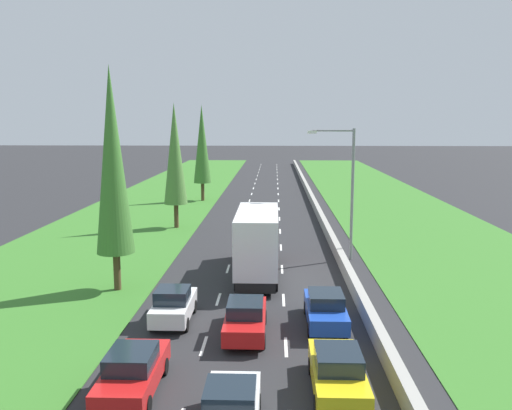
% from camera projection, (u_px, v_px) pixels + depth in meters
% --- Properties ---
extents(ground_plane, '(300.00, 300.00, 0.00)m').
position_uv_depth(ground_plane, '(264.00, 205.00, 61.08)').
color(ground_plane, '#28282B').
rests_on(ground_plane, ground).
extents(grass_verge_left, '(14.00, 140.00, 0.04)m').
position_uv_depth(grass_verge_left, '(154.00, 204.00, 61.50)').
color(grass_verge_left, '#387528').
rests_on(grass_verge_left, ground).
extents(grass_verge_right, '(14.00, 140.00, 0.04)m').
position_uv_depth(grass_verge_right, '(389.00, 205.00, 60.59)').
color(grass_verge_right, '#387528').
rests_on(grass_verge_right, ground).
extents(median_barrier, '(0.44, 120.00, 0.85)m').
position_uv_depth(median_barrier, '(313.00, 201.00, 60.82)').
color(median_barrier, '#9E9B93').
rests_on(median_barrier, ground).
extents(lane_markings, '(3.64, 116.00, 0.01)m').
position_uv_depth(lane_markings, '(264.00, 205.00, 61.08)').
color(lane_markings, white).
rests_on(lane_markings, ground).
extents(white_hatchback_centre_lane, '(1.74, 3.90, 1.72)m').
position_uv_depth(white_hatchback_centre_lane, '(231.00, 410.00, 16.07)').
color(white_hatchback_centre_lane, white).
rests_on(white_hatchback_centre_lane, ground).
extents(red_sedan_centre_lane, '(1.82, 4.50, 1.64)m').
position_uv_depth(red_sedan_centre_lane, '(246.00, 318.00, 23.64)').
color(red_sedan_centre_lane, red).
rests_on(red_sedan_centre_lane, ground).
extents(yellow_sedan_right_lane, '(1.82, 4.50, 1.64)m').
position_uv_depth(yellow_sedan_right_lane, '(337.00, 372.00, 18.57)').
color(yellow_sedan_right_lane, yellow).
rests_on(yellow_sedan_right_lane, ground).
extents(white_box_truck_centre_lane, '(2.46, 9.40, 4.18)m').
position_uv_depth(white_box_truck_centre_lane, '(258.00, 241.00, 32.67)').
color(white_box_truck_centre_lane, black).
rests_on(white_box_truck_centre_lane, ground).
extents(red_sedan_left_lane, '(1.82, 4.50, 1.64)m').
position_uv_depth(red_sedan_left_lane, '(133.00, 371.00, 18.58)').
color(red_sedan_left_lane, red).
rests_on(red_sedan_left_lane, ground).
extents(blue_sedan_right_lane, '(1.82, 4.50, 1.64)m').
position_uv_depth(blue_sedan_right_lane, '(325.00, 309.00, 24.81)').
color(blue_sedan_right_lane, '#1E47B7').
rests_on(blue_sedan_right_lane, ground).
extents(white_hatchback_left_lane_third, '(1.74, 3.90, 1.72)m').
position_uv_depth(white_hatchback_left_lane_third, '(174.00, 305.00, 25.24)').
color(white_hatchback_left_lane_third, white).
rests_on(white_hatchback_left_lane_third, ground).
extents(poplar_tree_second, '(2.11, 2.11, 12.49)m').
position_uv_depth(poplar_tree_second, '(112.00, 161.00, 29.00)').
color(poplar_tree_second, '#4C3823').
rests_on(poplar_tree_second, ground).
extents(poplar_tree_third, '(2.08, 2.08, 11.10)m').
position_uv_depth(poplar_tree_third, '(175.00, 154.00, 46.72)').
color(poplar_tree_third, '#4C3823').
rests_on(poplar_tree_third, ground).
extents(poplar_tree_fourth, '(2.09, 2.09, 11.41)m').
position_uv_depth(poplar_tree_fourth, '(202.00, 144.00, 62.99)').
color(poplar_tree_fourth, '#4C3823').
rests_on(poplar_tree_fourth, ground).
extents(street_light_mast, '(3.20, 0.28, 9.00)m').
position_uv_depth(street_light_mast, '(347.00, 184.00, 36.03)').
color(street_light_mast, gray).
rests_on(street_light_mast, ground).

